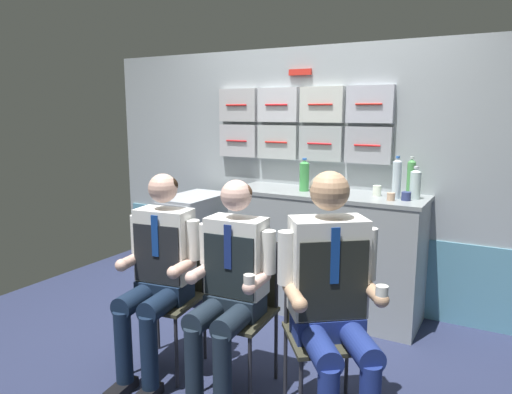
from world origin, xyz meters
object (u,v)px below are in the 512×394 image
object	(u,v)px
service_trolley	(195,241)
water_bottle_tall	(304,175)
crew_member_center	(230,281)
folding_chair_left	(173,282)
folding_chair_right	(322,315)
folding_chair_center	(243,296)
crew_member_right	(332,289)
crew_member_left	(158,267)
coffee_cup_spare	(377,190)

from	to	relation	value
service_trolley	water_bottle_tall	bearing A→B (deg)	9.27
crew_member_center	water_bottle_tall	size ratio (longest dim) A/B	4.70
folding_chair_left	folding_chair_right	distance (m)	1.02
folding_chair_center	water_bottle_tall	size ratio (longest dim) A/B	3.26
service_trolley	crew_member_center	distance (m)	1.62
folding_chair_right	water_bottle_tall	size ratio (longest dim) A/B	3.26
crew_member_center	crew_member_right	size ratio (longest dim) A/B	0.94
service_trolley	crew_member_center	world-z (taller)	crew_member_center
folding_chair_left	water_bottle_tall	distance (m)	1.38
crew_member_left	water_bottle_tall	bearing A→B (deg)	74.57
service_trolley	crew_member_left	distance (m)	1.35
folding_chair_left	crew_member_center	distance (m)	0.56
folding_chair_left	coffee_cup_spare	bearing A→B (deg)	52.26
coffee_cup_spare	folding_chair_center	bearing A→B (deg)	-110.33
crew_member_right	water_bottle_tall	bearing A→B (deg)	118.79
service_trolley	coffee_cup_spare	distance (m)	1.66
folding_chair_center	crew_member_right	bearing A→B (deg)	-13.57
coffee_cup_spare	service_trolley	bearing A→B (deg)	-171.98
service_trolley	crew_member_right	bearing A→B (deg)	-34.20
folding_chair_center	water_bottle_tall	bearing A→B (deg)	95.70
folding_chair_center	service_trolley	bearing A→B (deg)	137.31
folding_chair_right	water_bottle_tall	world-z (taller)	water_bottle_tall
folding_chair_right	coffee_cup_spare	xyz separation A→B (m)	(-0.06, 1.25, 0.49)
crew_member_left	folding_chair_left	bearing A→B (deg)	97.81
crew_member_right	folding_chair_left	bearing A→B (deg)	173.63
service_trolley	folding_chair_center	xyz separation A→B (m)	(1.09, -1.01, 0.06)
crew_member_center	coffee_cup_spare	distance (m)	1.50
folding_chair_center	crew_member_right	distance (m)	0.66
service_trolley	water_bottle_tall	world-z (taller)	water_bottle_tall
folding_chair_left	folding_chair_right	xyz separation A→B (m)	(1.02, 0.00, 0.00)
folding_chair_left	water_bottle_tall	world-z (taller)	water_bottle_tall
water_bottle_tall	coffee_cup_spare	xyz separation A→B (m)	(0.57, 0.06, -0.08)
folding_chair_right	coffee_cup_spare	distance (m)	1.34
folding_chair_right	water_bottle_tall	distance (m)	1.46
folding_chair_center	coffee_cup_spare	xyz separation A→B (m)	(0.45, 1.23, 0.49)
water_bottle_tall	folding_chair_left	bearing A→B (deg)	-108.38
service_trolley	folding_chair_right	bearing A→B (deg)	-32.71
crew_member_left	crew_member_right	world-z (taller)	crew_member_right
service_trolley	folding_chair_right	xyz separation A→B (m)	(1.60, -1.03, 0.06)
service_trolley	crew_member_right	world-z (taller)	crew_member_right
folding_chair_left	water_bottle_tall	size ratio (longest dim) A/B	3.26
crew_member_left	crew_member_center	size ratio (longest dim) A/B	1.00
water_bottle_tall	coffee_cup_spare	size ratio (longest dim) A/B	3.36
crew_member_left	crew_member_right	size ratio (longest dim) A/B	0.94
folding_chair_center	water_bottle_tall	distance (m)	1.31
service_trolley	folding_chair_left	distance (m)	1.18
service_trolley	folding_chair_center	distance (m)	1.49
crew_member_right	service_trolley	bearing A→B (deg)	145.80
folding_chair_left	coffee_cup_spare	world-z (taller)	coffee_cup_spare
folding_chair_right	service_trolley	bearing A→B (deg)	147.29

